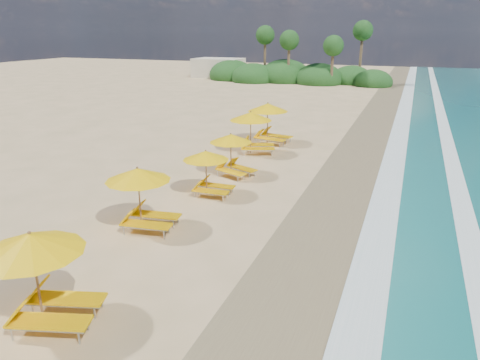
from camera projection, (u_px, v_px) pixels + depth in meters
ground at (240, 208)px, 18.29m from camera, size 160.00×160.00×0.00m
wet_sand at (338, 222)px, 16.93m from camera, size 4.00×160.00×0.01m
surf_foam at (414, 232)px, 16.00m from camera, size 4.00×160.00×0.01m
station_1 at (44, 273)px, 10.68m from camera, size 3.15×3.07×2.50m
station_2 at (144, 195)px, 15.99m from camera, size 2.77×2.63×2.36m
station_3 at (210, 170)px, 19.37m from camera, size 2.24×2.08×2.04m
station_4 at (233, 152)px, 21.98m from camera, size 2.76×2.72×2.14m
station_5 at (254, 130)px, 25.98m from camera, size 3.21×3.16×2.49m
station_6 at (270, 121)px, 28.30m from camera, size 3.10×2.96×2.60m
treeline at (291, 75)px, 61.60m from camera, size 25.80×8.80×9.74m
beach_building at (219, 68)px, 67.78m from camera, size 7.00×5.00×2.80m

